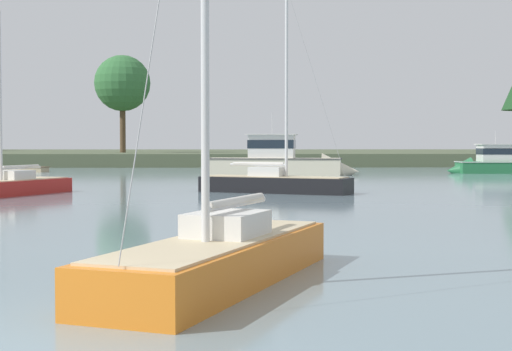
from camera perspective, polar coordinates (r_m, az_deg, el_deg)
far_shore_bank at (r=102.12m, az=-3.49°, el=1.46°), size 191.79×59.97×1.27m
dinghy_sand at (r=63.63m, az=-16.77°, el=0.38°), size 3.94×2.32×0.58m
cruiser_green at (r=61.04m, az=16.99°, el=0.65°), size 7.44×2.47×4.03m
sailboat_orange at (r=12.41m, az=-2.74°, el=-7.06°), size 4.00×6.57×9.31m
cruiser_cream at (r=55.21m, az=2.32°, el=0.72°), size 11.15×4.43×5.51m
sailboat_black at (r=35.22m, az=1.39°, el=-0.92°), size 7.06×4.58×9.84m
sailboat_red at (r=35.21m, az=-17.75°, el=-1.08°), size 4.38×6.67×8.36m
shore_tree_right at (r=86.39m, az=-9.85°, el=6.71°), size 6.14×6.14×10.69m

